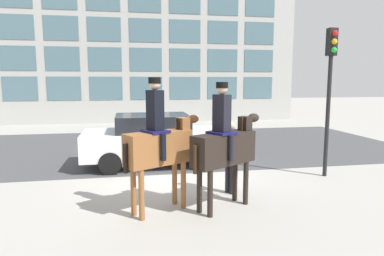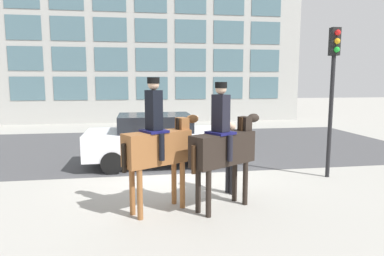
# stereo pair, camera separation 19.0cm
# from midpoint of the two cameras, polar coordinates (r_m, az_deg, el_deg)

# --- Properties ---
(ground_plane) EXTENTS (80.00, 80.00, 0.00)m
(ground_plane) POSITION_cam_midpoint_polar(r_m,az_deg,el_deg) (9.33, -2.33, -8.53)
(ground_plane) COLOR #9E9B93
(road_surface) EXTENTS (19.56, 8.50, 0.01)m
(road_surface) POSITION_cam_midpoint_polar(r_m,az_deg,el_deg) (13.93, -4.66, -3.02)
(road_surface) COLOR #444447
(road_surface) RESTS_ON ground_plane
(mounted_horse_lead) EXTENTS (1.67, 1.10, 2.70)m
(mounted_horse_lead) POSITION_cam_midpoint_polar(r_m,az_deg,el_deg) (6.84, -4.82, -2.69)
(mounted_horse_lead) COLOR brown
(mounted_horse_lead) RESTS_ON ground_plane
(mounted_horse_companion) EXTENTS (1.73, 1.20, 2.61)m
(mounted_horse_companion) POSITION_cam_midpoint_polar(r_m,az_deg,el_deg) (7.01, 6.13, -2.85)
(mounted_horse_companion) COLOR black
(mounted_horse_companion) RESTS_ON ground_plane
(pedestrian_bystander) EXTENTS (0.76, 0.72, 1.69)m
(pedestrian_bystander) POSITION_cam_midpoint_polar(r_m,az_deg,el_deg) (8.01, 7.13, -3.98)
(pedestrian_bystander) COLOR #232328
(pedestrian_bystander) RESTS_ON ground_plane
(street_car_near_lane) EXTENTS (4.45, 2.03, 1.59)m
(street_car_near_lane) POSITION_cam_midpoint_polar(r_m,az_deg,el_deg) (10.78, -5.22, -1.81)
(street_car_near_lane) COLOR silver
(street_car_near_lane) RESTS_ON ground_plane
(traffic_light) EXTENTS (0.24, 0.29, 4.01)m
(traffic_light) POSITION_cam_midpoint_polar(r_m,az_deg,el_deg) (9.95, 22.94, 7.59)
(traffic_light) COLOR black
(traffic_light) RESTS_ON ground_plane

